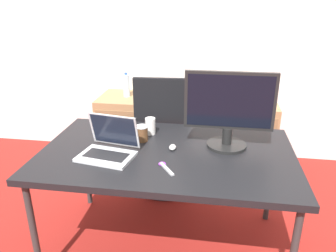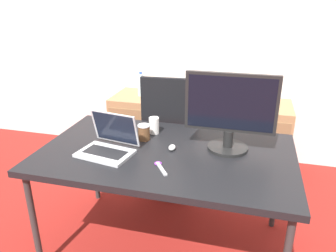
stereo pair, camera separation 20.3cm
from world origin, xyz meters
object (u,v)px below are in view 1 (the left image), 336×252
office_chair (165,148)px  cabinet_left (128,128)px  water_bottle (126,86)px  mouse (173,147)px  coffee_cup_white (150,126)px  monitor (229,110)px  cabinet_right (245,135)px  coffee_cup_brown (142,133)px  laptop_center (109,147)px

office_chair → cabinet_left: 0.72m
water_bottle → mouse: water_bottle is taller
office_chair → coffee_cup_white: bearing=-93.3°
monitor → mouse: monitor is taller
water_bottle → mouse: 1.39m
office_chair → monitor: monitor is taller
water_bottle → monitor: monitor is taller
monitor → coffee_cup_white: bearing=166.3°
cabinet_right → water_bottle: size_ratio=2.84×
coffee_cup_brown → coffee_cup_white: bearing=76.0°
cabinet_right → coffee_cup_white: coffee_cup_white is taller
coffee_cup_white → mouse: bearing=-50.4°
laptop_center → monitor: size_ratio=0.64×
laptop_center → coffee_cup_white: size_ratio=3.07×
office_chair → monitor: bearing=-50.2°
office_chair → cabinet_left: (-0.47, 0.54, -0.06)m
monitor → coffee_cup_brown: 0.59m
water_bottle → mouse: bearing=-62.8°
laptop_center → cabinet_left: bearing=100.9°
water_bottle → coffee_cup_white: bearing=-66.1°
coffee_cup_white → coffee_cup_brown: coffee_cup_white is taller
office_chair → monitor: size_ratio=1.94×
water_bottle → laptop_center: laptop_center is taller
coffee_cup_white → coffee_cup_brown: (-0.03, -0.13, -0.00)m
water_bottle → monitor: bearing=-49.5°
water_bottle → laptop_center: size_ratio=0.68×
office_chair → coffee_cup_brown: 0.71m
water_bottle → laptop_center: (0.26, -1.36, -0.02)m
cabinet_right → monitor: (-0.22, -1.14, 0.64)m
laptop_center → mouse: bearing=18.6°
office_chair → water_bottle: 0.82m
monitor → water_bottle: bearing=130.5°
cabinet_right → office_chair: bearing=-143.3°
mouse → coffee_cup_white: bearing=129.6°
cabinet_left → water_bottle: water_bottle is taller
water_bottle → laptop_center: 1.39m
water_bottle → coffee_cup_white: 1.10m
mouse → monitor: bearing=16.4°
cabinet_left → mouse: mouse is taller
office_chair → coffee_cup_brown: office_chair is taller
water_bottle → office_chair: bearing=-48.7°
cabinet_right → laptop_center: (-0.93, -1.36, 0.44)m
cabinet_right → mouse: size_ratio=10.46×
office_chair → cabinet_right: bearing=36.7°
office_chair → coffee_cup_white: size_ratio=9.24×
cabinet_left → mouse: 1.45m
cabinet_left → coffee_cup_white: coffee_cup_white is taller
cabinet_right → coffee_cup_brown: 1.45m
cabinet_left → laptop_center: (0.26, -1.36, 0.44)m
monitor → mouse: (-0.34, -0.10, -0.23)m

